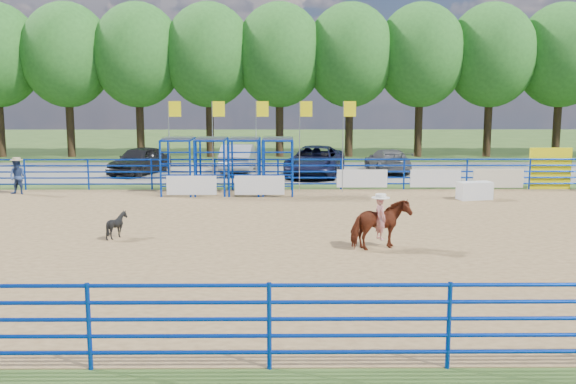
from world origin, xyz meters
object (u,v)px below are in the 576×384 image
object	(u,v)px
calf	(117,225)
car_a	(140,160)
horse_and_rider	(380,222)
spectator_cowboy	(18,176)
announcer_table	(475,191)
car_d	(388,161)
car_b	(239,158)
car_c	(315,161)

from	to	relation	value
calf	car_a	distance (m)	16.37
horse_and_rider	calf	size ratio (longest dim) A/B	2.72
car_a	spectator_cowboy	bearing A→B (deg)	-99.43
announcer_table	car_a	world-z (taller)	car_a
announcer_table	car_d	xyz separation A→B (m)	(-2.21, 9.63, 0.28)
horse_and_rider	announcer_table	bearing A→B (deg)	58.50
calf	car_b	bearing A→B (deg)	-29.95
announcer_table	car_b	size ratio (longest dim) A/B	0.29
calf	spectator_cowboy	world-z (taller)	spectator_cowboy
car_b	car_d	distance (m)	8.63
car_b	car_c	xyz separation A→B (m)	(4.34, -1.80, 0.01)
car_d	horse_and_rider	bearing A→B (deg)	73.96
horse_and_rider	car_a	bearing A→B (deg)	121.81
car_c	car_a	bearing A→B (deg)	-172.76
car_a	car_b	xyz separation A→B (m)	(5.55, 1.02, 0.03)
announcer_table	horse_and_rider	distance (m)	10.39
car_c	announcer_table	bearing A→B (deg)	-39.29
car_b	car_c	world-z (taller)	car_c
horse_and_rider	car_a	distance (m)	20.79
calf	car_c	bearing A→B (deg)	-45.64
horse_and_rider	car_c	distance (m)	16.92
horse_and_rider	car_d	distance (m)	18.76
calf	car_a	size ratio (longest dim) A/B	0.18
horse_and_rider	spectator_cowboy	world-z (taller)	horse_and_rider
announcer_table	calf	size ratio (longest dim) A/B	1.71
announcer_table	car_d	distance (m)	9.88
announcer_table	car_d	bearing A→B (deg)	102.94
car_a	car_d	world-z (taller)	car_a
announcer_table	car_c	world-z (taller)	car_c
car_b	car_a	bearing A→B (deg)	13.15
car_d	spectator_cowboy	bearing A→B (deg)	17.89
horse_and_rider	car_c	xyz separation A→B (m)	(-1.08, 16.89, -0.01)
spectator_cowboy	car_d	bearing A→B (deg)	24.08
calf	car_c	world-z (taller)	car_c
spectator_cowboy	car_c	xyz separation A→B (m)	(13.79, 6.49, -0.02)
car_c	car_b	bearing A→B (deg)	169.24
announcer_table	horse_and_rider	bearing A→B (deg)	-121.50
spectator_cowboy	calf	bearing A→B (deg)	-52.74
announcer_table	car_c	xyz separation A→B (m)	(-6.50, 8.04, 0.43)
spectator_cowboy	car_c	size ratio (longest dim) A/B	0.28
car_c	car_d	bearing A→B (deg)	32.12
horse_and_rider	spectator_cowboy	size ratio (longest dim) A/B	1.38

